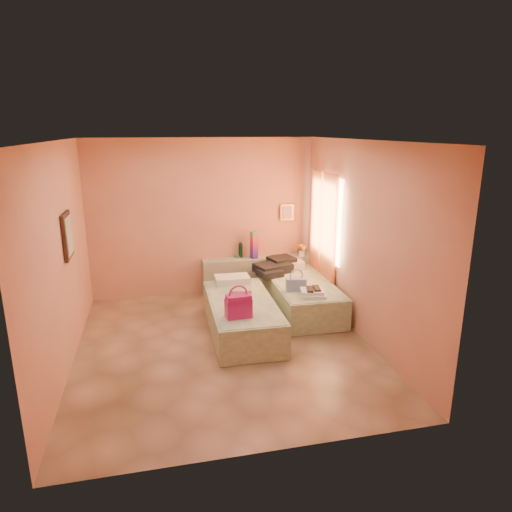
{
  "coord_description": "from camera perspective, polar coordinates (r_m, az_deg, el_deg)",
  "views": [
    {
      "loc": [
        -0.86,
        -5.78,
        2.94
      ],
      "look_at": [
        0.65,
        0.85,
        1.04
      ],
      "focal_mm": 32.0,
      "sensor_mm": 36.0,
      "label": 1
    }
  ],
  "objects": [
    {
      "name": "ground",
      "position": [
        6.54,
        -4.0,
        -11.13
      ],
      "size": [
        4.5,
        4.5,
        0.0
      ],
      "primitive_type": "plane",
      "color": "tan",
      "rests_on": "ground"
    },
    {
      "name": "room_walls",
      "position": [
        6.54,
        -3.29,
        5.44
      ],
      "size": [
        4.02,
        4.51,
        2.81
      ],
      "color": "tan",
      "rests_on": "ground"
    },
    {
      "name": "headboard_ledge",
      "position": [
        8.5,
        0.24,
        -2.28
      ],
      "size": [
        2.05,
        0.3,
        0.65
      ],
      "primitive_type": "cube",
      "color": "#A0AB8C",
      "rests_on": "ground"
    },
    {
      "name": "bed_left",
      "position": [
        6.85,
        -1.79,
        -7.53
      ],
      "size": [
        0.94,
        2.02,
        0.5
      ],
      "primitive_type": "cube",
      "rotation": [
        0.0,
        0.0,
        -0.02
      ],
      "color": "beige",
      "rests_on": "ground"
    },
    {
      "name": "bed_right",
      "position": [
        7.7,
        5.65,
        -4.89
      ],
      "size": [
        0.94,
        2.02,
        0.5
      ],
      "primitive_type": "cube",
      "rotation": [
        0.0,
        0.0,
        -0.02
      ],
      "color": "beige",
      "rests_on": "ground"
    },
    {
      "name": "water_bottle",
      "position": [
        8.38,
        -1.94,
        0.72
      ],
      "size": [
        0.08,
        0.08,
        0.27
      ],
      "primitive_type": "cylinder",
      "rotation": [
        0.0,
        0.0,
        -0.04
      ],
      "color": "#133422",
      "rests_on": "headboard_ledge"
    },
    {
      "name": "rainbow_box",
      "position": [
        8.3,
        -0.25,
        1.38
      ],
      "size": [
        0.14,
        0.14,
        0.5
      ],
      "primitive_type": "cube",
      "rotation": [
        0.0,
        0.0,
        0.33
      ],
      "color": "#B7166E",
      "rests_on": "headboard_ledge"
    },
    {
      "name": "small_dish",
      "position": [
        8.42,
        -2.36,
        -0.06
      ],
      "size": [
        0.15,
        0.15,
        0.03
      ],
      "primitive_type": "cylinder",
      "rotation": [
        0.0,
        0.0,
        -0.21
      ],
      "color": "#50936E",
      "rests_on": "headboard_ledge"
    },
    {
      "name": "green_book",
      "position": [
        8.44,
        2.49,
        -0.02
      ],
      "size": [
        0.2,
        0.16,
        0.03
      ],
      "primitive_type": "cube",
      "rotation": [
        0.0,
        0.0,
        0.2
      ],
      "color": "#254629",
      "rests_on": "headboard_ledge"
    },
    {
      "name": "flower_vase",
      "position": [
        8.53,
        5.74,
        0.91
      ],
      "size": [
        0.27,
        0.27,
        0.27
      ],
      "primitive_type": "cube",
      "rotation": [
        0.0,
        0.0,
        -0.38
      ],
      "color": "silver",
      "rests_on": "headboard_ledge"
    },
    {
      "name": "magenta_handbag",
      "position": [
        6.13,
        -2.21,
        -6.23
      ],
      "size": [
        0.36,
        0.22,
        0.32
      ],
      "primitive_type": "cube",
      "rotation": [
        0.0,
        0.0,
        0.09
      ],
      "color": "#B7166E",
      "rests_on": "bed_left"
    },
    {
      "name": "khaki_garment",
      "position": [
        7.1,
        -1.89,
        -4.26
      ],
      "size": [
        0.37,
        0.32,
        0.06
      ],
      "primitive_type": "cube",
      "rotation": [
        0.0,
        0.0,
        -0.2
      ],
      "color": "tan",
      "rests_on": "bed_left"
    },
    {
      "name": "clothes_pile",
      "position": [
        8.05,
        2.51,
        -1.31
      ],
      "size": [
        0.84,
        0.84,
        0.2
      ],
      "primitive_type": "cube",
      "rotation": [
        0.0,
        0.0,
        0.35
      ],
      "color": "black",
      "rests_on": "bed_right"
    },
    {
      "name": "blue_handbag",
      "position": [
        7.14,
        5.02,
        -3.58
      ],
      "size": [
        0.33,
        0.17,
        0.2
      ],
      "primitive_type": "cube",
      "rotation": [
        0.0,
        0.0,
        -0.14
      ],
      "color": "#3D4E94",
      "rests_on": "bed_right"
    },
    {
      "name": "towel_stack",
      "position": [
        6.95,
        7.25,
        -4.63
      ],
      "size": [
        0.41,
        0.38,
        0.1
      ],
      "primitive_type": "cube",
      "rotation": [
        0.0,
        0.0,
        -0.25
      ],
      "color": "white",
      "rests_on": "bed_right"
    },
    {
      "name": "sandal_pair",
      "position": [
        6.94,
        7.2,
        -4.09
      ],
      "size": [
        0.25,
        0.29,
        0.03
      ],
      "primitive_type": "cube",
      "rotation": [
        0.0,
        0.0,
        -0.28
      ],
      "color": "black",
      "rests_on": "towel_stack"
    }
  ]
}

